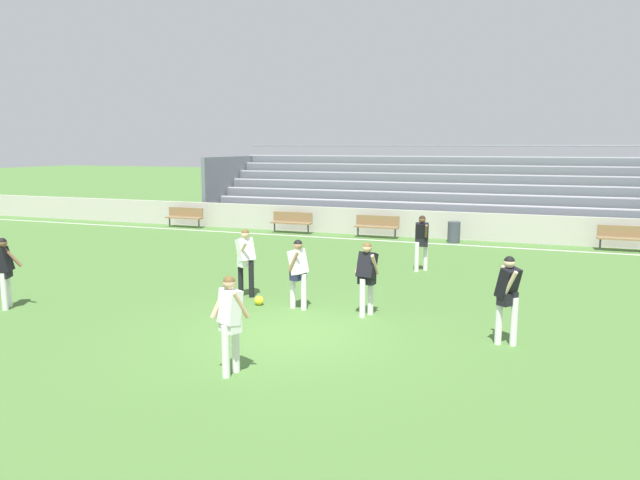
# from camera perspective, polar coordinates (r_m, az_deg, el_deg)

# --- Properties ---
(ground_plane) EXTENTS (160.00, 160.00, 0.00)m
(ground_plane) POSITION_cam_1_polar(r_m,az_deg,el_deg) (12.14, -2.54, -8.89)
(ground_plane) COLOR #477033
(field_line_sideline) EXTENTS (44.00, 0.12, 0.01)m
(field_line_sideline) POSITION_cam_1_polar(r_m,az_deg,el_deg) (23.50, 8.95, -0.23)
(field_line_sideline) COLOR white
(field_line_sideline) RESTS_ON ground
(sideline_wall) EXTENTS (48.00, 0.16, 1.11)m
(sideline_wall) POSITION_cam_1_polar(r_m,az_deg,el_deg) (24.73, 9.60, 1.50)
(sideline_wall) COLOR #BCB7AD
(sideline_wall) RESTS_ON ground
(bleacher_stand) EXTENTS (20.42, 5.57, 3.74)m
(bleacher_stand) POSITION_cam_1_polar(r_m,az_deg,el_deg) (27.97, 10.07, 4.62)
(bleacher_stand) COLOR #B2B2B7
(bleacher_stand) RESTS_ON ground
(bench_far_left) EXTENTS (1.80, 0.40, 0.90)m
(bench_far_left) POSITION_cam_1_polar(r_m,az_deg,el_deg) (24.45, 5.45, 1.48)
(bench_far_left) COLOR olive
(bench_far_left) RESTS_ON ground
(bench_near_wall_gap) EXTENTS (1.80, 0.40, 0.90)m
(bench_near_wall_gap) POSITION_cam_1_polar(r_m,az_deg,el_deg) (25.66, -2.70, 1.87)
(bench_near_wall_gap) COLOR olive
(bench_near_wall_gap) RESTS_ON ground
(bench_centre_sideline) EXTENTS (1.80, 0.40, 0.90)m
(bench_centre_sideline) POSITION_cam_1_polar(r_m,az_deg,el_deg) (28.15, -12.75, 2.29)
(bench_centre_sideline) COLOR olive
(bench_centre_sideline) RESTS_ON ground
(bench_near_bin) EXTENTS (1.80, 0.40, 0.90)m
(bench_near_bin) POSITION_cam_1_polar(r_m,az_deg,el_deg) (23.84, 27.03, 0.34)
(bench_near_bin) COLOR olive
(bench_near_bin) RESTS_ON ground
(trash_bin) EXTENTS (0.48, 0.48, 0.82)m
(trash_bin) POSITION_cam_1_polar(r_m,az_deg,el_deg) (23.73, 12.63, 0.74)
(trash_bin) COLOR #3D424C
(trash_bin) RESTS_ON ground
(player_white_on_ball) EXTENTS (0.45, 0.57, 1.61)m
(player_white_on_ball) POSITION_cam_1_polar(r_m,az_deg,el_deg) (13.68, -2.10, -2.71)
(player_white_on_ball) COLOR white
(player_white_on_ball) RESTS_ON ground
(player_white_dropping_back) EXTENTS (0.52, 0.69, 1.70)m
(player_white_dropping_back) POSITION_cam_1_polar(r_m,az_deg,el_deg) (14.87, -7.10, -1.58)
(player_white_dropping_back) COLOR black
(player_white_dropping_back) RESTS_ON ground
(player_dark_overlapping) EXTENTS (0.69, 0.49, 1.65)m
(player_dark_overlapping) POSITION_cam_1_polar(r_m,az_deg,el_deg) (15.48, -27.87, -2.27)
(player_dark_overlapping) COLOR white
(player_dark_overlapping) RESTS_ON ground
(player_dark_wide_right) EXTENTS (0.50, 0.63, 1.71)m
(player_dark_wide_right) POSITION_cam_1_polar(r_m,az_deg,el_deg) (11.73, 17.45, -4.77)
(player_dark_wide_right) COLOR white
(player_dark_wide_right) RESTS_ON ground
(player_dark_trailing_run) EXTENTS (0.46, 0.65, 1.68)m
(player_dark_trailing_run) POSITION_cam_1_polar(r_m,az_deg,el_deg) (18.07, 9.66, 0.18)
(player_dark_trailing_run) COLOR white
(player_dark_trailing_run) RESTS_ON ground
(player_dark_pressing_high) EXTENTS (0.52, 0.46, 1.65)m
(player_dark_pressing_high) POSITION_cam_1_polar(r_m,az_deg,el_deg) (13.14, 4.49, -3.10)
(player_dark_pressing_high) COLOR white
(player_dark_pressing_high) RESTS_ON ground
(player_white_deep_cover) EXTENTS (0.61, 0.43, 1.66)m
(player_white_deep_cover) POSITION_cam_1_polar(r_m,az_deg,el_deg) (9.89, -8.58, -7.20)
(player_white_deep_cover) COLOR white
(player_white_deep_cover) RESTS_ON ground
(soccer_ball) EXTENTS (0.22, 0.22, 0.22)m
(soccer_ball) POSITION_cam_1_polar(r_m,az_deg,el_deg) (14.26, -5.83, -5.75)
(soccer_ball) COLOR yellow
(soccer_ball) RESTS_ON ground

